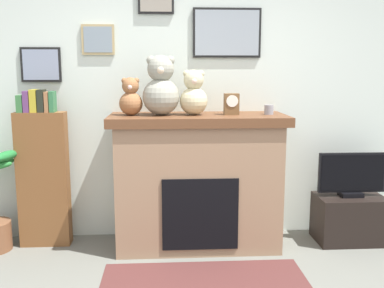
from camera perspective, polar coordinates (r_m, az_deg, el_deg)
name	(u,v)px	position (r m, az deg, el deg)	size (l,w,h in m)	color
back_wall	(182,100)	(4.23, -1.34, 5.67)	(5.20, 0.15, 2.60)	silver
fireplace	(198,181)	(4.00, 0.74, -4.73)	(1.55, 0.66, 1.20)	#967457
bookshelf	(43,174)	(4.22, -18.63, -3.66)	(0.44, 0.16, 1.42)	brown
tv_stand	(349,219)	(4.44, 19.57, -9.04)	(0.62, 0.40, 0.43)	black
television	(352,175)	(4.33, 19.89, -3.81)	(0.63, 0.14, 0.41)	black
candle_jar	(269,110)	(3.97, 9.87, 4.37)	(0.08, 0.08, 0.08)	gray
mantel_clock	(231,104)	(3.90, 5.09, 5.15)	(0.13, 0.10, 0.19)	brown
teddy_bear_brown	(131,98)	(3.86, -7.89, 5.84)	(0.20, 0.20, 0.33)	#95613B
teddy_bear_grey	(161,88)	(3.85, -4.03, 7.15)	(0.32, 0.32, 0.51)	gray
teddy_bear_tan	(194,95)	(3.86, 0.22, 6.36)	(0.24, 0.24, 0.39)	beige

